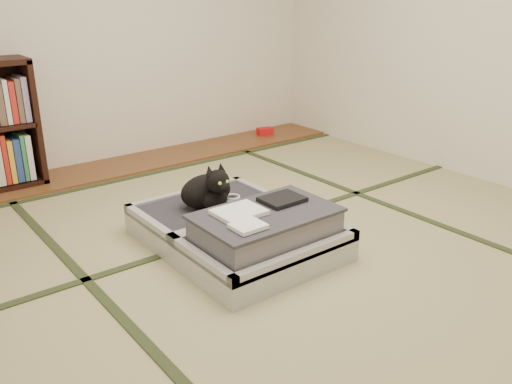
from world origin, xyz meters
TOP-DOWN VIEW (x-y plane):
  - floor at (0.00, 0.00)m, footprint 4.50×4.50m
  - wood_strip at (0.00, 2.00)m, footprint 4.00×0.50m
  - red_item at (1.46, 2.03)m, footprint 0.17×0.12m
  - tatami_borders at (0.00, 0.49)m, footprint 4.00×4.50m
  - suitcase at (-0.17, 0.21)m, footprint 0.83×1.11m
  - cat at (-0.19, 0.49)m, footprint 0.37×0.37m
  - cable_coil at (-0.01, 0.52)m, footprint 0.12×0.12m

SIDE VIEW (x-z plane):
  - floor at x=0.00m, z-range 0.00..0.00m
  - tatami_borders at x=0.00m, z-range 0.00..0.01m
  - wood_strip at x=0.00m, z-range 0.00..0.02m
  - red_item at x=1.46m, z-range 0.02..0.09m
  - suitcase at x=-0.17m, z-range -0.05..0.28m
  - cable_coil at x=-0.01m, z-range 0.16..0.19m
  - cat at x=-0.19m, z-range 0.12..0.42m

